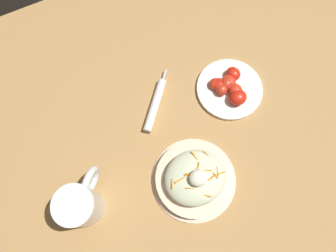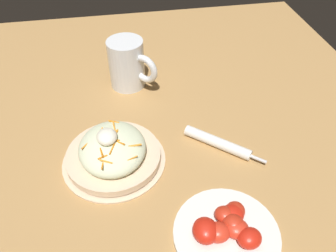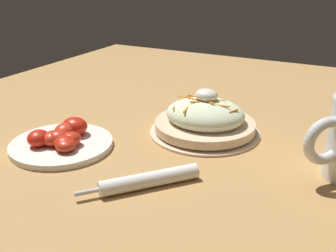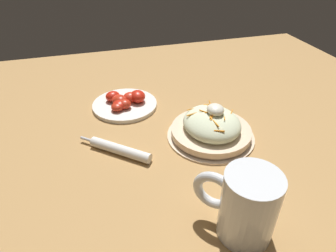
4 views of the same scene
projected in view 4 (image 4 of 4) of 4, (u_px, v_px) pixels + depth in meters
name	position (u px, v px, depth m)	size (l,w,h in m)	color
ground_plane	(210.00, 141.00, 0.75)	(1.43, 1.43, 0.00)	#B2844C
salad_plate	(211.00, 127.00, 0.75)	(0.22, 0.22, 0.09)	beige
beer_mug	(246.00, 208.00, 0.49)	(0.12, 0.13, 0.13)	white
napkin_roll	(120.00, 150.00, 0.70)	(0.14, 0.16, 0.02)	white
tomato_plate	(125.00, 102.00, 0.88)	(0.19, 0.19, 0.05)	white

